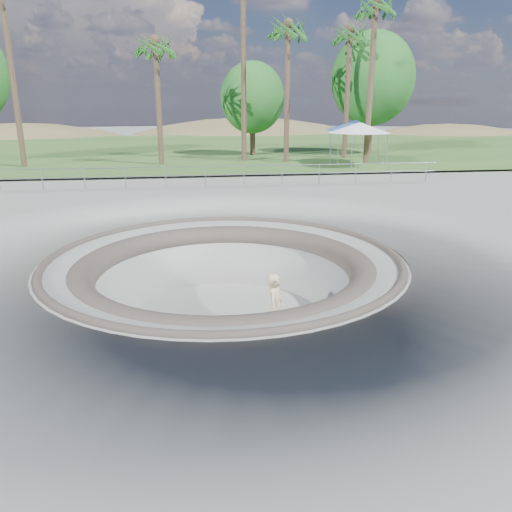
{
  "coord_description": "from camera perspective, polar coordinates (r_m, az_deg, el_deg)",
  "views": [
    {
      "loc": [
        -1.0,
        -13.72,
        4.31
      ],
      "look_at": [
        0.99,
        0.39,
        -0.1
      ],
      "focal_mm": 35.0,
      "sensor_mm": 36.0,
      "label": 1
    }
  ],
  "objects": [
    {
      "name": "ground",
      "position": [
        14.42,
        -3.68,
        -0.24
      ],
      "size": [
        180.0,
        180.0,
        0.0
      ],
      "primitive_type": "plane",
      "color": "gray",
      "rests_on": "ground"
    },
    {
      "name": "bushy_tree_right",
      "position": [
        42.53,
        13.24,
        19.13
      ],
      "size": [
        6.58,
        5.98,
        9.5
      ],
      "color": "brown",
      "rests_on": "ground"
    },
    {
      "name": "bushy_tree_mid",
      "position": [
        40.63,
        -0.41,
        17.63
      ],
      "size": [
        4.98,
        4.53,
        7.19
      ],
      "color": "brown",
      "rests_on": "ground"
    },
    {
      "name": "skater",
      "position": [
        13.15,
        2.21,
        -6.02
      ],
      "size": [
        0.7,
        0.82,
        1.9
      ],
      "primitive_type": "imported",
      "rotation": [
        0.0,
        0.0,
        1.16
      ],
      "color": "beige",
      "rests_on": "skateboard"
    },
    {
      "name": "canopy_white",
      "position": [
        33.67,
        11.74,
        14.14
      ],
      "size": [
        5.37,
        5.37,
        2.79
      ],
      "color": "gray",
      "rests_on": "ground"
    },
    {
      "name": "palm_f",
      "position": [
        39.02,
        10.71,
        23.36
      ],
      "size": [
        2.6,
        2.6,
        9.86
      ],
      "color": "brown",
      "rests_on": "ground"
    },
    {
      "name": "skate_bowl",
      "position": [
        15.07,
        -3.54,
        -6.89
      ],
      "size": [
        14.0,
        14.0,
        4.1
      ],
      "color": "gray",
      "rests_on": "ground"
    },
    {
      "name": "canopy_blue",
      "position": [
        35.6,
        11.2,
        14.41
      ],
      "size": [
        5.63,
        5.63,
        2.86
      ],
      "color": "gray",
      "rests_on": "ground"
    },
    {
      "name": "skateboard",
      "position": [
        13.57,
        2.16,
        -9.78
      ],
      "size": [
        0.77,
        0.36,
        0.08
      ],
      "color": "#91603A",
      "rests_on": "ground"
    },
    {
      "name": "palm_e",
      "position": [
        35.43,
        13.49,
        25.57
      ],
      "size": [
        2.6,
        2.6,
        11.0
      ],
      "color": "brown",
      "rests_on": "ground"
    },
    {
      "name": "palm_b",
      "position": [
        34.81,
        -11.43,
        22.23
      ],
      "size": [
        2.6,
        2.6,
        8.65
      ],
      "color": "brown",
      "rests_on": "ground"
    },
    {
      "name": "grass_strip",
      "position": [
        47.91,
        -6.94,
        12.17
      ],
      "size": [
        180.0,
        36.0,
        0.12
      ],
      "color": "#346127",
      "rests_on": "ground"
    },
    {
      "name": "palm_d",
      "position": [
        36.03,
        3.7,
        24.14
      ],
      "size": [
        2.6,
        2.6,
        9.87
      ],
      "color": "brown",
      "rests_on": "ground"
    },
    {
      "name": "safety_railing",
      "position": [
        26.0,
        -5.8,
        9.1
      ],
      "size": [
        25.0,
        0.06,
        1.03
      ],
      "color": "gray",
      "rests_on": "ground"
    },
    {
      "name": "distant_hills",
      "position": [
        71.95,
        -4.14,
        8.08
      ],
      "size": [
        103.2,
        45.0,
        28.6
      ],
      "color": "brown",
      "rests_on": "ground"
    }
  ]
}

